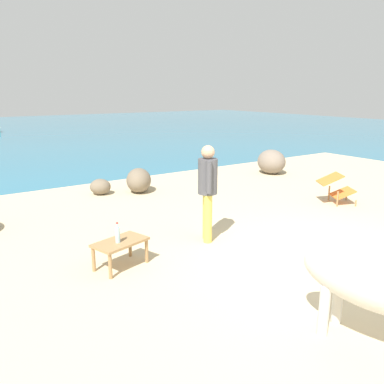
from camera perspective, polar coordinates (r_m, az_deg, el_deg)
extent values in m
cube|color=#CCB78E|center=(6.27, 19.03, -9.84)|extent=(18.00, 14.00, 0.04)
cube|color=teal|center=(25.87, -23.89, 7.55)|extent=(60.00, 36.00, 0.03)
cylinder|color=beige|center=(4.71, 20.19, -14.34)|extent=(0.11, 0.11, 0.55)
cylinder|color=beige|center=(4.46, 18.43, -15.86)|extent=(0.11, 0.11, 0.55)
ellipsoid|color=beige|center=(4.26, 24.86, -11.40)|extent=(0.82, 1.57, 0.60)
cube|color=#A37A4C|center=(5.77, -10.29, -7.09)|extent=(0.85, 0.64, 0.04)
cylinder|color=#A37A4C|center=(6.18, -8.89, -7.55)|extent=(0.05, 0.05, 0.36)
cylinder|color=#A37A4C|center=(5.93, -6.54, -8.41)|extent=(0.05, 0.05, 0.36)
cylinder|color=#A37A4C|center=(5.79, -13.96, -9.36)|extent=(0.05, 0.05, 0.36)
cylinder|color=#A37A4C|center=(5.52, -11.67, -10.41)|extent=(0.05, 0.05, 0.36)
cylinder|color=#A3C6D1|center=(5.68, -10.64, -6.10)|extent=(0.07, 0.07, 0.22)
cylinder|color=#A3C6D1|center=(5.63, -10.70, -4.77)|extent=(0.03, 0.03, 0.06)
cylinder|color=red|center=(5.62, -10.72, -4.40)|extent=(0.03, 0.03, 0.02)
cylinder|color=#A37A4C|center=(9.88, 21.30, -0.70)|extent=(0.04, 0.04, 0.14)
cylinder|color=#A37A4C|center=(9.42, 22.47, -1.51)|extent=(0.04, 0.04, 0.14)
cylinder|color=#A37A4C|center=(9.70, 19.09, -0.15)|extent=(0.04, 0.04, 0.34)
cylinder|color=#A37A4C|center=(9.24, 20.17, -0.95)|extent=(0.04, 0.04, 0.34)
cube|color=orange|center=(9.53, 20.82, -0.12)|extent=(0.65, 0.67, 0.21)
cube|color=orange|center=(9.34, 19.21, 1.80)|extent=(0.67, 0.69, 0.23)
cylinder|color=#DBC64C|center=(6.75, 2.14, -3.39)|extent=(0.14, 0.14, 0.82)
cylinder|color=#DBC64C|center=(6.58, 2.29, -3.87)|extent=(0.14, 0.14, 0.82)
cylinder|color=#4C4C51|center=(6.48, 2.27, 2.27)|extent=(0.32, 0.32, 0.58)
cylinder|color=#4C4C51|center=(6.68, 2.10, 2.89)|extent=(0.09, 0.09, 0.52)
cylinder|color=#4C4C51|center=(6.27, 2.46, 2.13)|extent=(0.09, 0.09, 0.52)
sphere|color=tan|center=(6.41, 2.31, 5.77)|extent=(0.22, 0.22, 0.22)
ellipsoid|color=#756651|center=(9.98, -7.66, 1.68)|extent=(0.94, 1.02, 0.60)
ellipsoid|color=gray|center=(12.40, 11.34, 4.30)|extent=(1.10, 1.22, 0.73)
ellipsoid|color=#756651|center=(9.95, -13.03, 0.75)|extent=(0.70, 0.70, 0.38)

